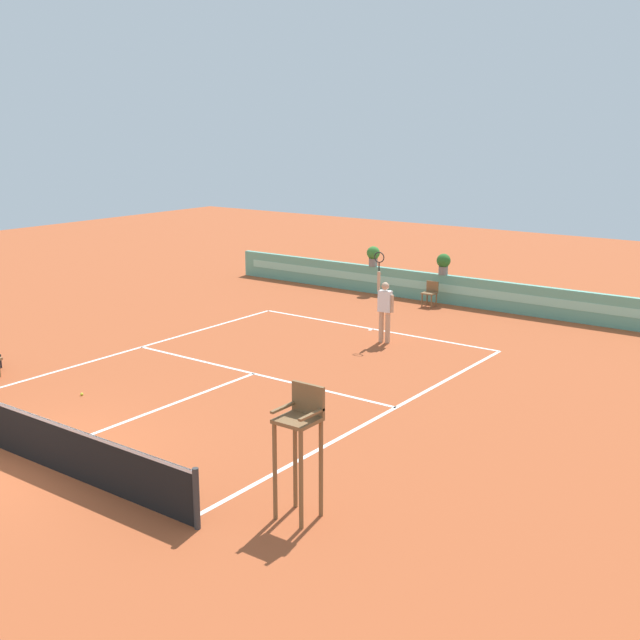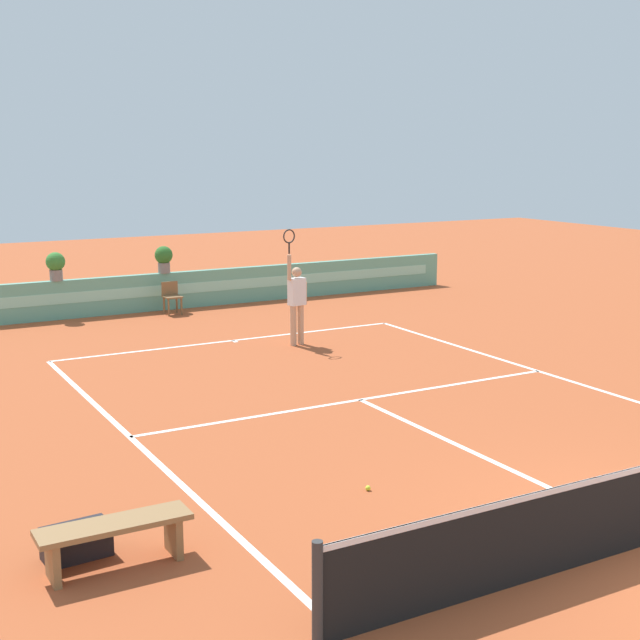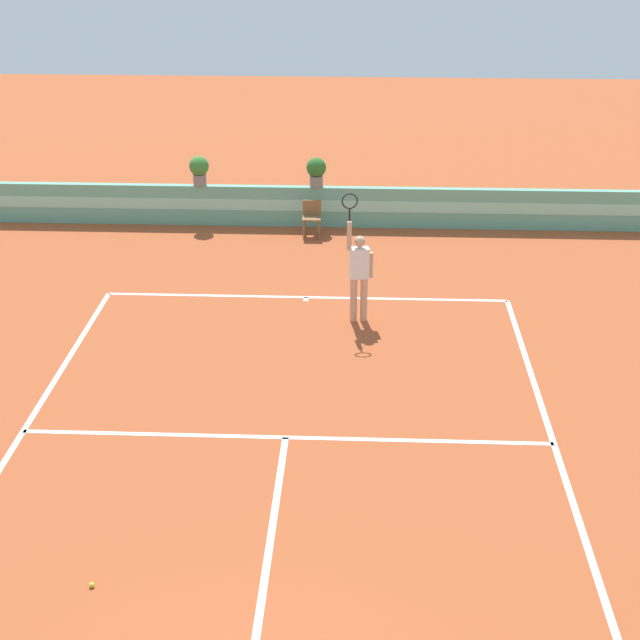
{
  "view_description": "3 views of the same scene",
  "coord_description": "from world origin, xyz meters",
  "px_view_note": "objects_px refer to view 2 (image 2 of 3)",
  "views": [
    {
      "loc": [
        12.43,
        -7.77,
        6.02
      ],
      "look_at": [
        0.43,
        8.6,
        1.0
      ],
      "focal_mm": 44.47,
      "sensor_mm": 36.0,
      "label": 1
    },
    {
      "loc": [
        -7.84,
        -6.18,
        4.32
      ],
      "look_at": [
        0.43,
        8.6,
        1.0
      ],
      "focal_mm": 49.58,
      "sensor_mm": 36.0,
      "label": 2
    },
    {
      "loc": [
        1.12,
        -6.44,
        7.9
      ],
      "look_at": [
        0.43,
        8.6,
        1.0
      ],
      "focal_mm": 54.57,
      "sensor_mm": 36.0,
      "label": 3
    }
  ],
  "objects_px": {
    "ball_kid_chair": "(172,296)",
    "tennis_player": "(297,298)",
    "gear_bag": "(76,542)",
    "potted_plant_left": "(56,264)",
    "tennis_ball_near_baseline": "(368,488)",
    "potted_plant_centre": "(164,258)",
    "bench_courtside": "(114,534)"
  },
  "relations": [
    {
      "from": "gear_bag",
      "to": "potted_plant_centre",
      "type": "distance_m",
      "value": 14.85
    },
    {
      "from": "ball_kid_chair",
      "to": "potted_plant_centre",
      "type": "relative_size",
      "value": 1.17
    },
    {
      "from": "ball_kid_chair",
      "to": "potted_plant_left",
      "type": "bearing_deg",
      "value": 165.24
    },
    {
      "from": "bench_courtside",
      "to": "tennis_ball_near_baseline",
      "type": "distance_m",
      "value": 3.48
    },
    {
      "from": "tennis_player",
      "to": "tennis_ball_near_baseline",
      "type": "relative_size",
      "value": 38.01
    },
    {
      "from": "potted_plant_centre",
      "to": "ball_kid_chair",
      "type": "bearing_deg",
      "value": -95.89
    },
    {
      "from": "bench_courtside",
      "to": "tennis_player",
      "type": "relative_size",
      "value": 0.62
    },
    {
      "from": "gear_bag",
      "to": "tennis_player",
      "type": "bearing_deg",
      "value": 49.36
    },
    {
      "from": "gear_bag",
      "to": "tennis_player",
      "type": "height_order",
      "value": "tennis_player"
    },
    {
      "from": "gear_bag",
      "to": "tennis_player",
      "type": "relative_size",
      "value": 0.27
    },
    {
      "from": "gear_bag",
      "to": "potted_plant_left",
      "type": "height_order",
      "value": "potted_plant_left"
    },
    {
      "from": "potted_plant_left",
      "to": "ball_kid_chair",
      "type": "bearing_deg",
      "value": -14.76
    },
    {
      "from": "ball_kid_chair",
      "to": "potted_plant_centre",
      "type": "bearing_deg",
      "value": 84.11
    },
    {
      "from": "gear_bag",
      "to": "bench_courtside",
      "type": "bearing_deg",
      "value": -55.44
    },
    {
      "from": "tennis_player",
      "to": "potted_plant_left",
      "type": "relative_size",
      "value": 3.57
    },
    {
      "from": "tennis_ball_near_baseline",
      "to": "potted_plant_centre",
      "type": "height_order",
      "value": "potted_plant_centre"
    },
    {
      "from": "gear_bag",
      "to": "tennis_player",
      "type": "xyz_separation_m",
      "value": [
        6.89,
        8.03,
        0.87
      ]
    },
    {
      "from": "potted_plant_left",
      "to": "potted_plant_centre",
      "type": "bearing_deg",
      "value": 0.0
    },
    {
      "from": "tennis_ball_near_baseline",
      "to": "potted_plant_left",
      "type": "bearing_deg",
      "value": 93.27
    },
    {
      "from": "ball_kid_chair",
      "to": "gear_bag",
      "type": "relative_size",
      "value": 1.21
    },
    {
      "from": "tennis_player",
      "to": "ball_kid_chair",
      "type": "bearing_deg",
      "value": 103.48
    },
    {
      "from": "gear_bag",
      "to": "potted_plant_left",
      "type": "xyz_separation_m",
      "value": [
        2.95,
        13.61,
        1.23
      ]
    },
    {
      "from": "ball_kid_chair",
      "to": "gear_bag",
      "type": "distance_m",
      "value": 14.1
    },
    {
      "from": "bench_courtside",
      "to": "tennis_ball_near_baseline",
      "type": "bearing_deg",
      "value": 8.12
    },
    {
      "from": "ball_kid_chair",
      "to": "gear_bag",
      "type": "height_order",
      "value": "ball_kid_chair"
    },
    {
      "from": "bench_courtside",
      "to": "potted_plant_left",
      "type": "distance_m",
      "value": 14.33
    },
    {
      "from": "ball_kid_chair",
      "to": "tennis_player",
      "type": "distance_m",
      "value": 5.02
    },
    {
      "from": "ball_kid_chair",
      "to": "gear_bag",
      "type": "xyz_separation_m",
      "value": [
        -5.73,
        -12.88,
        -0.3
      ]
    },
    {
      "from": "ball_kid_chair",
      "to": "potted_plant_left",
      "type": "height_order",
      "value": "potted_plant_left"
    },
    {
      "from": "bench_courtside",
      "to": "gear_bag",
      "type": "bearing_deg",
      "value": 124.56
    },
    {
      "from": "tennis_player",
      "to": "potted_plant_centre",
      "type": "height_order",
      "value": "tennis_player"
    },
    {
      "from": "tennis_player",
      "to": "potted_plant_left",
      "type": "height_order",
      "value": "tennis_player"
    }
  ]
}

